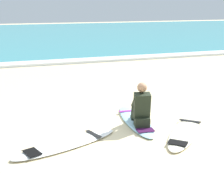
{
  "coord_description": "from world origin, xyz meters",
  "views": [
    {
      "loc": [
        -2.45,
        -6.06,
        2.64
      ],
      "look_at": [
        0.16,
        1.57,
        0.55
      ],
      "focal_mm": 51.88,
      "sensor_mm": 36.0,
      "label": 1
    }
  ],
  "objects_px": {
    "surfboard_spare_near": "(67,144)",
    "surfboard_spare_far": "(185,132)",
    "surfboard_main": "(136,121)",
    "surfer_seated": "(141,108)"
  },
  "relations": [
    {
      "from": "surfboard_spare_far",
      "to": "surfer_seated",
      "type": "bearing_deg",
      "value": 139.28
    },
    {
      "from": "surfer_seated",
      "to": "surfboard_spare_far",
      "type": "xyz_separation_m",
      "value": [
        0.73,
        -0.63,
        -0.4
      ]
    },
    {
      "from": "surfboard_main",
      "to": "surfboard_spare_far",
      "type": "distance_m",
      "value": 1.19
    },
    {
      "from": "surfboard_spare_near",
      "to": "surfboard_main",
      "type": "bearing_deg",
      "value": 22.9
    },
    {
      "from": "surfboard_spare_near",
      "to": "surfboard_spare_far",
      "type": "bearing_deg",
      "value": -5.0
    },
    {
      "from": "surfboard_main",
      "to": "surfer_seated",
      "type": "distance_m",
      "value": 0.52
    },
    {
      "from": "surfer_seated",
      "to": "surfboard_main",
      "type": "bearing_deg",
      "value": 87.34
    },
    {
      "from": "surfboard_main",
      "to": "surfboard_spare_far",
      "type": "xyz_separation_m",
      "value": [
        0.71,
        -0.95,
        0.0
      ]
    },
    {
      "from": "surfer_seated",
      "to": "surfboard_spare_near",
      "type": "distance_m",
      "value": 1.82
    },
    {
      "from": "surfboard_main",
      "to": "surfboard_spare_near",
      "type": "xyz_separation_m",
      "value": [
        -1.74,
        -0.74,
        -0.0
      ]
    }
  ]
}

